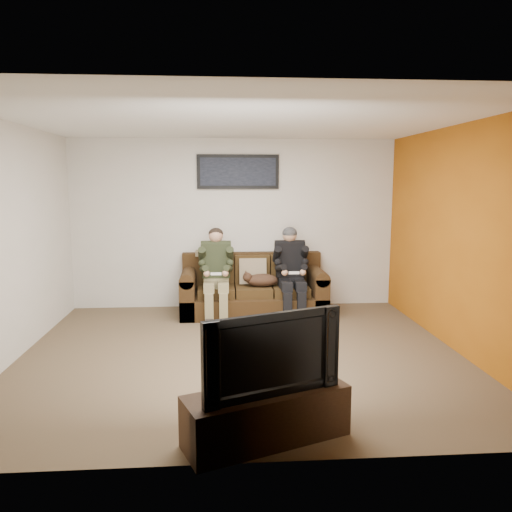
{
  "coord_description": "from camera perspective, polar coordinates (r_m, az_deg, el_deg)",
  "views": [
    {
      "loc": [
        -0.24,
        -5.49,
        1.96
      ],
      "look_at": [
        0.25,
        1.2,
        0.95
      ],
      "focal_mm": 35.0,
      "sensor_mm": 36.0,
      "label": 1
    }
  ],
  "objects": [
    {
      "name": "cat",
      "position": [
        7.32,
        0.57,
        -2.74
      ],
      "size": [
        0.66,
        0.26,
        0.24
      ],
      "color": "#4B2E1D",
      "rests_on": "sofa"
    },
    {
      "name": "television",
      "position": [
        3.76,
        1.25,
        -10.78
      ],
      "size": [
        1.07,
        0.53,
        0.63
      ],
      "primitive_type": "imported",
      "rotation": [
        0.0,
        0.0,
        0.37
      ],
      "color": "black",
      "rests_on": "tv_stand"
    },
    {
      "name": "ceiling",
      "position": [
        5.53,
        -1.77,
        15.22
      ],
      "size": [
        5.0,
        5.0,
        0.0
      ],
      "primitive_type": "plane",
      "rotation": [
        3.14,
        0.0,
        0.0
      ],
      "color": "silver",
      "rests_on": "ground"
    },
    {
      "name": "framed_poster",
      "position": [
        7.71,
        -2.07,
        9.6
      ],
      "size": [
        1.25,
        0.05,
        0.52
      ],
      "color": "black",
      "rests_on": "wall_back"
    },
    {
      "name": "throw_pillow",
      "position": [
        7.49,
        -0.38,
        -1.76
      ],
      "size": [
        0.41,
        0.19,
        0.4
      ],
      "primitive_type": "cube",
      "rotation": [
        -0.21,
        0.0,
        0.0
      ],
      "color": "#837056",
      "rests_on": "sofa"
    },
    {
      "name": "sofa",
      "position": [
        7.51,
        -0.35,
        -3.99
      ],
      "size": [
        2.12,
        0.92,
        0.87
      ],
      "color": "#32200F",
      "rests_on": "ground"
    },
    {
      "name": "floor",
      "position": [
        5.83,
        -1.65,
        -11.08
      ],
      "size": [
        5.0,
        5.0,
        0.0
      ],
      "primitive_type": "plane",
      "color": "brown",
      "rests_on": "ground"
    },
    {
      "name": "person_left",
      "position": [
        7.24,
        -4.58,
        -1.35
      ],
      "size": [
        0.51,
        0.87,
        1.28
      ],
      "color": "#877B54",
      "rests_on": "sofa"
    },
    {
      "name": "person_right",
      "position": [
        7.32,
        4.01,
        -1.21
      ],
      "size": [
        0.51,
        0.86,
        1.29
      ],
      "color": "black",
      "rests_on": "sofa"
    },
    {
      "name": "wall_right",
      "position": [
        6.17,
        22.19,
        1.79
      ],
      "size": [
        0.0,
        4.5,
        4.5
      ],
      "primitive_type": "plane",
      "rotation": [
        1.57,
        0.0,
        -1.57
      ],
      "color": "beige",
      "rests_on": "ground"
    },
    {
      "name": "wall_back",
      "position": [
        7.77,
        -2.44,
        3.68
      ],
      "size": [
        5.0,
        0.0,
        5.0
      ],
      "primitive_type": "plane",
      "rotation": [
        1.57,
        0.0,
        0.0
      ],
      "color": "beige",
      "rests_on": "ground"
    },
    {
      "name": "wall_front",
      "position": [
        3.31,
        0.01,
        -2.89
      ],
      "size": [
        5.0,
        0.0,
        5.0
      ],
      "primitive_type": "plane",
      "rotation": [
        -1.57,
        0.0,
        0.0
      ],
      "color": "beige",
      "rests_on": "ground"
    },
    {
      "name": "wall_left",
      "position": [
        5.97,
        -26.45,
        1.33
      ],
      "size": [
        0.0,
        4.5,
        4.5
      ],
      "primitive_type": "plane",
      "rotation": [
        1.57,
        0.0,
        1.57
      ],
      "color": "beige",
      "rests_on": "ground"
    },
    {
      "name": "throw_blanket",
      "position": [
        7.66,
        -5.3,
        0.34
      ],
      "size": [
        0.43,
        0.21,
        0.08
      ],
      "primitive_type": "cube",
      "color": "gray",
      "rests_on": "sofa"
    },
    {
      "name": "tv_stand",
      "position": [
        3.96,
        1.23,
        -17.79
      ],
      "size": [
        1.32,
        0.84,
        0.4
      ],
      "primitive_type": "cube",
      "rotation": [
        0.0,
        0.0,
        0.37
      ],
      "color": "#321F10",
      "rests_on": "ground"
    },
    {
      "name": "accent_wall_right",
      "position": [
        6.16,
        22.11,
        1.79
      ],
      "size": [
        0.0,
        4.5,
        4.5
      ],
      "primitive_type": "plane",
      "rotation": [
        1.57,
        0.0,
        -1.57
      ],
      "color": "#A65810",
      "rests_on": "ground"
    }
  ]
}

